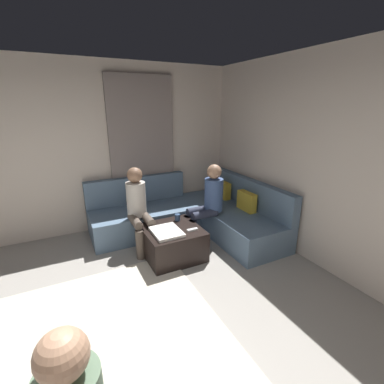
{
  "coord_description": "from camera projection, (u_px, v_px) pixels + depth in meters",
  "views": [
    {
      "loc": [
        1.64,
        -0.03,
        2.04
      ],
      "look_at": [
        -1.63,
        1.63,
        0.85
      ],
      "focal_mm": 25.34,
      "sensor_mm": 36.0,
      "label": 1
    }
  ],
  "objects": [
    {
      "name": "curtain_panel",
      "position": [
        143.0,
        153.0,
        4.62
      ],
      "size": [
        0.06,
        1.1,
        2.5
      ],
      "primitive_type": "cube",
      "color": "gray",
      "rests_on": "ground_plane"
    },
    {
      "name": "ottoman",
      "position": [
        172.0,
        242.0,
        3.77
      ],
      "size": [
        0.76,
        0.76,
        0.42
      ],
      "primitive_type": "cube",
      "color": "black",
      "rests_on": "ground_plane"
    },
    {
      "name": "game_remote",
      "position": [
        192.0,
        230.0,
        3.64
      ],
      "size": [
        0.05,
        0.15,
        0.02
      ],
      "primitive_type": "cube",
      "color": "white",
      "rests_on": "ottoman"
    },
    {
      "name": "coffee_mug",
      "position": [
        178.0,
        217.0,
        3.96
      ],
      "size": [
        0.08,
        0.08,
        0.1
      ],
      "primitive_type": "cylinder",
      "color": "#334C72",
      "rests_on": "ottoman"
    },
    {
      "name": "wall_left",
      "position": [
        58.0,
        152.0,
        4.12
      ],
      "size": [
        0.12,
        6.0,
        2.7
      ],
      "primitive_type": "cube",
      "color": "beige",
      "rests_on": "ground_plane"
    },
    {
      "name": "person_on_couch_back",
      "position": [
        208.0,
        200.0,
        4.1
      ],
      "size": [
        0.3,
        0.6,
        1.2
      ],
      "rotation": [
        0.0,
        0.0,
        3.14
      ],
      "color": "#2D3347",
      "rests_on": "ground_plane"
    },
    {
      "name": "area_rug",
      "position": [
        105.0,
        362.0,
        2.25
      ],
      "size": [
        2.6,
        2.2,
        0.01
      ],
      "primitive_type": "cube",
      "color": "beige",
      "rests_on": "ground_plane"
    },
    {
      "name": "person_on_couch_side",
      "position": [
        138.0,
        206.0,
        3.87
      ],
      "size": [
        0.6,
        0.3,
        1.2
      ],
      "rotation": [
        0.0,
        0.0,
        -1.57
      ],
      "color": "brown",
      "rests_on": "ground_plane"
    },
    {
      "name": "folded_blanket",
      "position": [
        167.0,
        232.0,
        3.56
      ],
      "size": [
        0.44,
        0.36,
        0.04
      ],
      "primitive_type": "cube",
      "color": "white",
      "rests_on": "ottoman"
    },
    {
      "name": "wall_back",
      "position": [
        371.0,
        172.0,
        2.88
      ],
      "size": [
        6.0,
        0.12,
        2.7
      ],
      "primitive_type": "cube",
      "color": "beige",
      "rests_on": "ground_plane"
    },
    {
      "name": "sectional_couch",
      "position": [
        193.0,
        215.0,
        4.52
      ],
      "size": [
        2.1,
        2.55,
        0.87
      ],
      "color": "slate",
      "rests_on": "ground_plane"
    }
  ]
}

